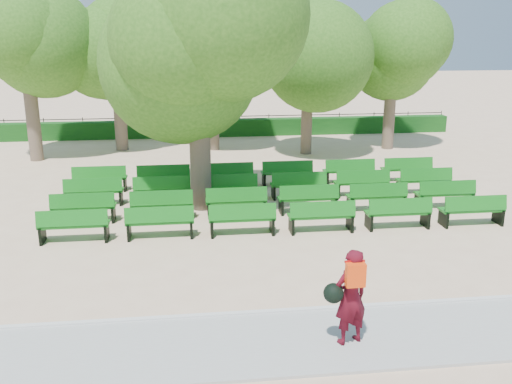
% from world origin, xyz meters
% --- Properties ---
extents(ground, '(120.00, 120.00, 0.00)m').
position_xyz_m(ground, '(0.00, 0.00, 0.00)').
color(ground, beige).
extents(paving, '(30.00, 2.20, 0.06)m').
position_xyz_m(paving, '(0.00, -7.40, 0.03)').
color(paving, '#AAABA6').
rests_on(paving, ground).
extents(curb, '(30.00, 0.12, 0.10)m').
position_xyz_m(curb, '(0.00, -6.25, 0.05)').
color(curb, silver).
rests_on(curb, ground).
extents(hedge, '(26.00, 0.70, 0.90)m').
position_xyz_m(hedge, '(0.00, 14.00, 0.45)').
color(hedge, '#144C15').
rests_on(hedge, ground).
extents(fence, '(26.00, 0.10, 1.02)m').
position_xyz_m(fence, '(0.00, 14.40, 0.00)').
color(fence, black).
rests_on(fence, ground).
extents(tree_line, '(21.80, 6.80, 7.04)m').
position_xyz_m(tree_line, '(0.00, 10.00, 0.00)').
color(tree_line, '#3A701E').
rests_on(tree_line, ground).
extents(bench_array, '(1.92, 0.71, 1.19)m').
position_xyz_m(bench_array, '(0.99, 1.09, 0.10)').
color(bench_array, '#137118').
rests_on(bench_array, ground).
extents(tree_among, '(4.94, 4.94, 7.21)m').
position_xyz_m(tree_among, '(-1.16, 1.17, 4.94)').
color(tree_among, brown).
rests_on(tree_among, ground).
extents(person, '(0.91, 0.63, 1.82)m').
position_xyz_m(person, '(1.23, -7.58, 1.00)').
color(person, '#4B0A16').
rests_on(person, ground).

